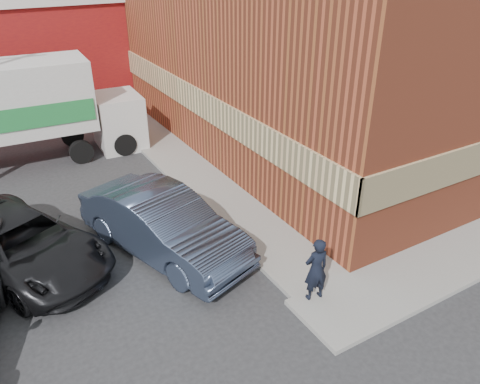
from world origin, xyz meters
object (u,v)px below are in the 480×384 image
man (316,269)px  box_truck (29,106)px  brick_building (341,17)px  suv_a (21,244)px  sedan (163,224)px

man → box_truck: bearing=-63.1°
brick_building → suv_a: (-13.94, -4.45, -3.96)m
man → sedan: 4.26m
brick_building → box_truck: (-12.41, 2.46, -2.51)m
brick_building → suv_a: bearing=-162.3°
man → box_truck: (-4.06, 11.71, 1.25)m
brick_building → man: size_ratio=11.34×
brick_building → sedan: (-10.57, -5.61, -3.82)m
man → suv_a: 7.37m
brick_building → suv_a: brick_building is taller
man → box_truck: size_ratio=0.21×
man → suv_a: man is taller
brick_building → box_truck: bearing=168.8°
brick_building → sedan: size_ratio=3.49×
brick_building → box_truck: size_ratio=2.36×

